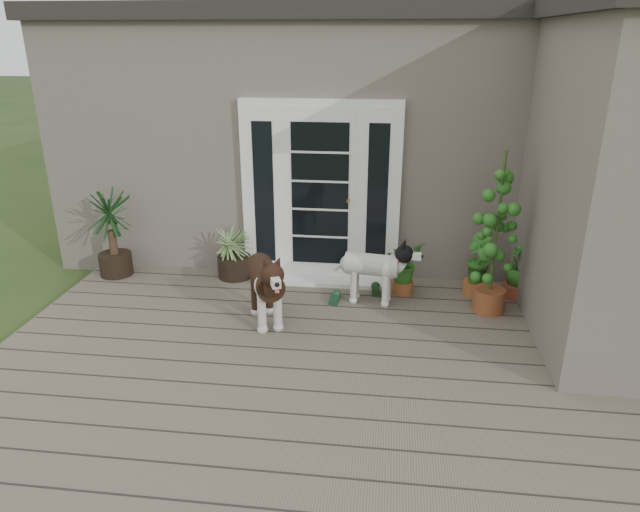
# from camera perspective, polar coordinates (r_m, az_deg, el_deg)

# --- Properties ---
(deck) EXTENTS (6.20, 4.60, 0.12)m
(deck) POSITION_cam_1_polar(r_m,az_deg,el_deg) (5.28, -0.74, -11.85)
(deck) COLOR #6B5B4C
(deck) RESTS_ON ground
(house_main) EXTENTS (7.40, 4.00, 3.10)m
(house_main) POSITION_cam_1_polar(r_m,az_deg,el_deg) (8.77, 3.04, 12.01)
(house_main) COLOR #665E54
(house_main) RESTS_ON ground
(roof_main) EXTENTS (7.60, 4.20, 0.20)m
(roof_main) POSITION_cam_1_polar(r_m,az_deg,el_deg) (8.66, 3.27, 22.85)
(roof_main) COLOR #2D2826
(roof_main) RESTS_ON house_main
(house_wing) EXTENTS (1.60, 2.40, 3.10)m
(house_wing) POSITION_cam_1_polar(r_m,az_deg,el_deg) (6.10, 29.01, 5.37)
(house_wing) COLOR #665E54
(house_wing) RESTS_ON ground
(door_unit) EXTENTS (1.90, 0.14, 2.15)m
(door_unit) POSITION_cam_1_polar(r_m,az_deg,el_deg) (6.86, 0.04, 6.44)
(door_unit) COLOR white
(door_unit) RESTS_ON deck
(door_step) EXTENTS (1.60, 0.40, 0.05)m
(door_step) POSITION_cam_1_polar(r_m,az_deg,el_deg) (7.01, -0.16, -2.30)
(door_step) COLOR white
(door_step) RESTS_ON deck
(brindle_dog) EXTENTS (0.71, 0.99, 0.76)m
(brindle_dog) POSITION_cam_1_polar(r_m,az_deg,el_deg) (5.90, -5.46, -3.33)
(brindle_dog) COLOR #331F12
(brindle_dog) RESTS_ON deck
(white_dog) EXTENTS (0.83, 0.44, 0.66)m
(white_dog) POSITION_cam_1_polar(r_m,az_deg,el_deg) (6.37, 5.15, -1.89)
(white_dog) COLOR white
(white_dog) RESTS_ON deck
(spider_plant) EXTENTS (0.77, 0.77, 0.73)m
(spider_plant) POSITION_cam_1_polar(r_m,az_deg,el_deg) (7.09, -8.62, 0.66)
(spider_plant) COLOR #7D9B5F
(spider_plant) RESTS_ON deck
(yucca) EXTENTS (1.00, 1.00, 1.10)m
(yucca) POSITION_cam_1_polar(r_m,az_deg,el_deg) (7.47, -20.09, 2.18)
(yucca) COLOR black
(yucca) RESTS_ON deck
(herb_a) EXTENTS (0.61, 0.61, 0.55)m
(herb_a) POSITION_cam_1_polar(r_m,az_deg,el_deg) (6.65, 8.34, -1.54)
(herb_a) COLOR #265718
(herb_a) RESTS_ON deck
(herb_b) EXTENTS (0.42, 0.42, 0.52)m
(herb_b) POSITION_cam_1_polar(r_m,az_deg,el_deg) (6.81, 15.31, -1.65)
(herb_b) COLOR #1F611B
(herb_b) RESTS_ON deck
(herb_c) EXTENTS (0.36, 0.36, 0.53)m
(herb_c) POSITION_cam_1_polar(r_m,az_deg,el_deg) (6.88, 19.13, -1.85)
(herb_c) COLOR #185117
(herb_c) RESTS_ON deck
(sapling) EXTENTS (0.70, 0.70, 1.82)m
(sapling) POSITION_cam_1_polar(r_m,az_deg,el_deg) (6.22, 17.22, 2.33)
(sapling) COLOR #25631C
(sapling) RESTS_ON deck
(clog_left) EXTENTS (0.14, 0.28, 0.08)m
(clog_left) POSITION_cam_1_polar(r_m,az_deg,el_deg) (6.72, 5.59, -3.34)
(clog_left) COLOR black
(clog_left) RESTS_ON deck
(clog_right) EXTENTS (0.16, 0.29, 0.08)m
(clog_right) POSITION_cam_1_polar(r_m,az_deg,el_deg) (6.48, 1.49, -4.18)
(clog_right) COLOR #163921
(clog_right) RESTS_ON deck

